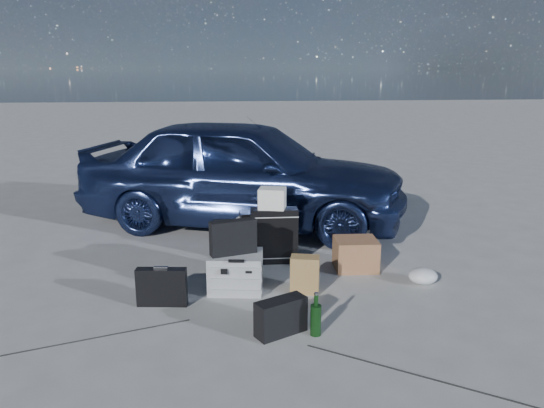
% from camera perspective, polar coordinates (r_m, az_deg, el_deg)
% --- Properties ---
extents(ground, '(60.00, 60.00, 0.00)m').
position_cam_1_polar(ground, '(4.75, -0.64, -10.78)').
color(ground, '#A3A29E').
rests_on(ground, ground).
extents(car, '(4.51, 2.93, 1.43)m').
position_cam_1_polar(car, '(6.93, -3.08, 3.50)').
color(car, navy).
rests_on(car, ground).
extents(pelican_case, '(0.54, 0.46, 0.36)m').
position_cam_1_polar(pelican_case, '(5.00, -3.92, -7.27)').
color(pelican_case, '#9D9FA2').
rests_on(pelican_case, ground).
extents(laptop_bag, '(0.44, 0.22, 0.32)m').
position_cam_1_polar(laptop_bag, '(4.88, -4.20, -3.60)').
color(laptop_bag, black).
rests_on(laptop_bag, pelican_case).
extents(briefcase, '(0.44, 0.15, 0.34)m').
position_cam_1_polar(briefcase, '(4.77, -11.77, -8.74)').
color(briefcase, black).
rests_on(briefcase, ground).
extents(suitcase_left, '(0.45, 0.20, 0.57)m').
position_cam_1_polar(suitcase_left, '(5.29, -3.98, -4.81)').
color(suitcase_left, black).
rests_on(suitcase_left, ground).
extents(suitcase_right, '(0.49, 0.18, 0.59)m').
position_cam_1_polar(suitcase_right, '(5.64, 0.24, -3.41)').
color(suitcase_right, black).
rests_on(suitcase_right, ground).
extents(white_carton, '(0.32, 0.28, 0.22)m').
position_cam_1_polar(white_carton, '(5.55, 0.02, 0.62)').
color(white_carton, silver).
rests_on(white_carton, suitcase_right).
extents(duffel_bag, '(0.74, 0.49, 0.34)m').
position_cam_1_polar(duffel_bag, '(5.97, -1.77, -3.67)').
color(duffel_bag, black).
rests_on(duffel_bag, ground).
extents(flat_box_white, '(0.45, 0.40, 0.06)m').
position_cam_1_polar(flat_box_white, '(5.92, -1.88, -1.75)').
color(flat_box_white, silver).
rests_on(flat_box_white, duffel_bag).
extents(flat_box_black, '(0.32, 0.24, 0.06)m').
position_cam_1_polar(flat_box_black, '(5.90, -2.02, -1.14)').
color(flat_box_black, black).
rests_on(flat_box_black, flat_box_white).
extents(kraft_bag, '(0.29, 0.21, 0.35)m').
position_cam_1_polar(kraft_bag, '(4.94, 3.55, -7.58)').
color(kraft_bag, olive).
rests_on(kraft_bag, ground).
extents(cardboard_box, '(0.44, 0.39, 0.32)m').
position_cam_1_polar(cardboard_box, '(5.56, 8.98, -5.34)').
color(cardboard_box, '#956141').
rests_on(cardboard_box, ground).
extents(plastic_bag, '(0.28, 0.24, 0.16)m').
position_cam_1_polar(plastic_bag, '(5.36, 15.92, -7.45)').
color(plastic_bag, silver).
rests_on(plastic_bag, ground).
extents(messenger_bag, '(0.44, 0.33, 0.29)m').
position_cam_1_polar(messenger_bag, '(4.22, 0.96, -12.03)').
color(messenger_bag, black).
rests_on(messenger_bag, ground).
extents(green_bottle, '(0.10, 0.10, 0.34)m').
position_cam_1_polar(green_bottle, '(4.20, 4.74, -11.80)').
color(green_bottle, black).
rests_on(green_bottle, ground).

